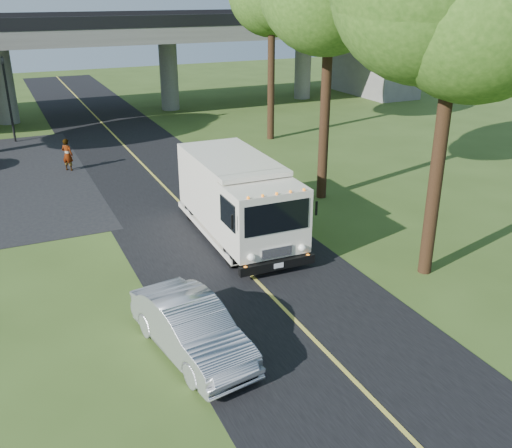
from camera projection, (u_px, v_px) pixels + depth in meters
ground at (297, 322)px, 16.48m from camera, size 120.00×120.00×0.00m
road at (187, 210)px, 24.87m from camera, size 7.00×90.00×0.02m
lane_line at (187, 209)px, 24.86m from camera, size 0.12×90.00×0.01m
overpass at (88, 54)px, 41.58m from camera, size 54.00×10.00×7.30m
traffic_signal at (7, 90)px, 34.73m from camera, size 0.18×0.22×5.20m
tree_right_far at (276, 0)px, 33.52m from camera, size 5.77×5.67×10.99m
step_van at (237, 197)px, 21.53m from camera, size 2.86×7.37×3.07m
silver_sedan at (192, 328)px, 14.86m from camera, size 2.29×4.72×1.49m
pedestrian at (67, 155)px, 29.96m from camera, size 0.74×0.73×1.72m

